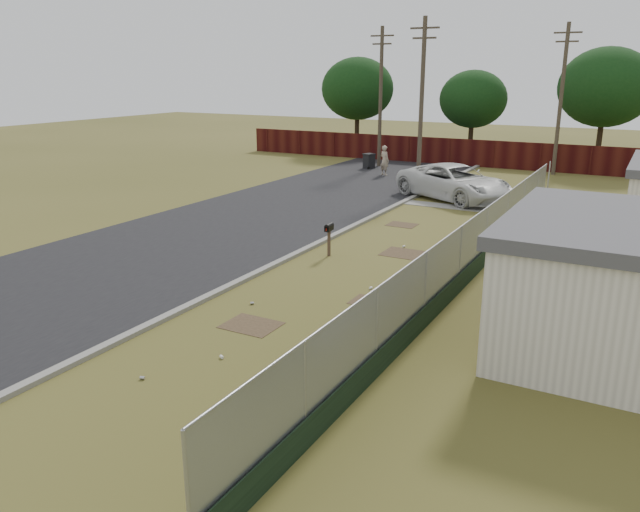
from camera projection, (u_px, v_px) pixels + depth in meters
The scene contains 12 objects.
ground at pixel (362, 276), 19.79m from camera, with size 120.00×120.00×0.00m, color brown.
street at pixel (305, 207), 29.66m from camera, with size 15.10×60.00×0.12m.
chainlink_fence at pixel (470, 257), 18.99m from camera, with size 0.10×27.06×2.02m.
privacy_fence at pixel (436, 151), 43.31m from camera, with size 30.00×0.12×1.80m, color #3F130D.
utility_poles at pixel (453, 97), 37.51m from camera, with size 12.60×8.24×9.00m.
horizon_trees at pixel (540, 98), 37.89m from camera, with size 33.32×31.94×7.78m.
fire_hydrant at pixel (297, 391), 11.90m from camera, with size 0.37×0.37×0.81m.
mailbox at pixel (329, 230), 21.66m from camera, with size 0.22×0.51×1.18m.
pickup_truck at pixel (455, 182), 31.28m from camera, with size 2.91×6.30×1.75m, color silver.
pedestrian at pixel (385, 160), 38.51m from camera, with size 0.67×0.44×1.84m, color tan.
trash_bin at pixel (369, 161), 41.24m from camera, with size 0.85×0.91×0.99m.
scattered_litter at pixel (296, 305), 17.24m from camera, with size 2.49×12.39×0.07m.
Camera 1 is at (7.84, -17.13, 6.27)m, focal length 35.00 mm.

